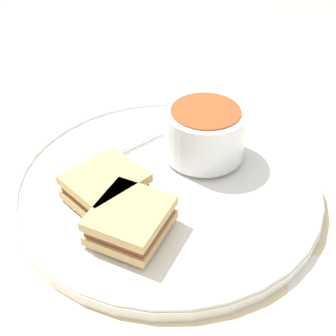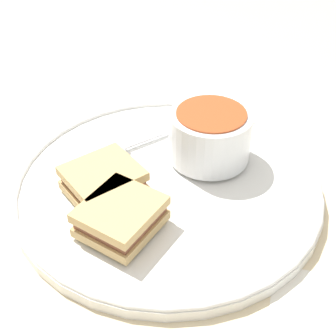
% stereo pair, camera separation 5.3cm
% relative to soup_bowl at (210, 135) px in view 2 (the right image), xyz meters
% --- Properties ---
extents(ground_plane, '(2.40, 2.40, 0.00)m').
position_rel_soup_bowl_xyz_m(ground_plane, '(-0.03, -0.06, -0.05)').
color(ground_plane, beige).
extents(plate, '(0.35, 0.35, 0.02)m').
position_rel_soup_bowl_xyz_m(plate, '(-0.03, -0.06, -0.04)').
color(plate, white).
rests_on(plate, ground_plane).
extents(soup_bowl, '(0.10, 0.10, 0.06)m').
position_rel_soup_bowl_xyz_m(soup_bowl, '(0.00, 0.00, 0.00)').
color(soup_bowl, white).
rests_on(soup_bowl, plate).
extents(spoon, '(0.08, 0.11, 0.01)m').
position_rel_soup_bowl_xyz_m(spoon, '(-0.10, -0.03, -0.03)').
color(spoon, silver).
rests_on(spoon, plate).
extents(sandwich_half_near, '(0.10, 0.10, 0.03)m').
position_rel_soup_bowl_xyz_m(sandwich_half_near, '(-0.09, -0.11, -0.02)').
color(sandwich_half_near, tan).
rests_on(sandwich_half_near, plate).
extents(sandwich_half_far, '(0.08, 0.09, 0.03)m').
position_rel_soup_bowl_xyz_m(sandwich_half_far, '(-0.04, -0.15, -0.02)').
color(sandwich_half_far, tan).
rests_on(sandwich_half_far, plate).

